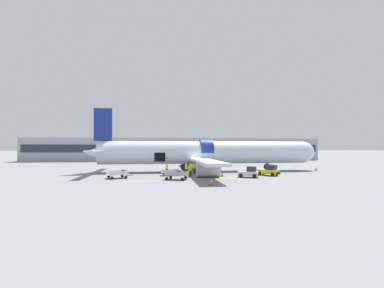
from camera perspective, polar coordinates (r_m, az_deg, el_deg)
name	(u,v)px	position (r m, az deg, el deg)	size (l,w,h in m)	color
ground_plane	(194,173)	(40.73, 0.34, -6.47)	(500.00, 500.00, 0.00)	slate
apron_marking_line	(212,179)	(33.48, 4.43, -7.73)	(21.09, 2.95, 0.01)	yellow
terminal_strip	(177,149)	(79.86, -3.29, -1.21)	(87.76, 9.65, 6.71)	#9EA3AD
airplane	(203,153)	(43.39, 2.48, -2.04)	(39.13, 31.95, 10.39)	silver
baggage_tug_lead	(249,173)	(35.83, 12.56, -6.24)	(3.04, 2.50, 1.48)	silver
baggage_tug_mid	(269,171)	(38.72, 16.71, -5.76)	(2.88, 3.14, 1.55)	yellow
baggage_cart_loading	(171,172)	(37.34, -4.69, -6.31)	(3.58, 1.90, 1.02)	#B7BABF
baggage_cart_queued	(118,174)	(35.26, -16.03, -6.50)	(3.52, 2.72, 1.10)	silver
baggage_cart_empty	(177,175)	(32.58, -3.29, -6.99)	(3.82, 2.59, 1.11)	#999BA0
ground_crew_loader_a	(191,169)	(36.88, -0.30, -5.64)	(0.53, 0.60, 1.76)	#2D2D33
ground_crew_loader_b	(194,168)	(39.02, 0.54, -5.33)	(0.63, 0.49, 1.80)	#1E2338
ground_crew_driver	(186,169)	(39.07, -1.29, -5.49)	(0.50, 0.51, 1.59)	#1E2338
ground_crew_supervisor	(167,169)	(39.71, -5.60, -5.45)	(0.49, 0.49, 1.53)	black
ground_crew_helper	(190,170)	(35.84, -0.45, -5.86)	(0.58, 0.49, 1.67)	#2D2D33
safety_cone_nose	(316,169)	(49.72, 25.82, -5.00)	(0.52, 0.52, 0.66)	black
safety_cone_engine_left	(212,182)	(27.96, 4.37, -8.43)	(0.58, 0.58, 0.74)	black
safety_cone_wingtip	(222,174)	(36.43, 6.72, -6.73)	(0.60, 0.60, 0.59)	black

